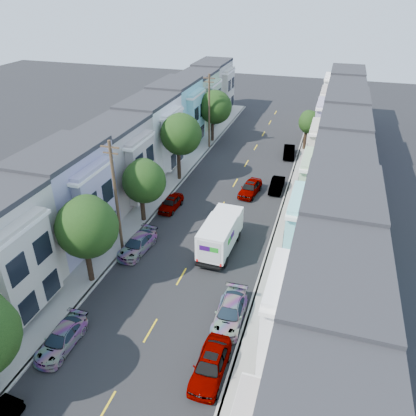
# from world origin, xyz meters

# --- Properties ---
(ground) EXTENTS (160.00, 160.00, 0.00)m
(ground) POSITION_xyz_m (0.00, 0.00, 0.00)
(ground) COLOR black
(ground) RESTS_ON ground
(road_slab) EXTENTS (12.00, 70.00, 0.02)m
(road_slab) POSITION_xyz_m (0.00, 15.00, 0.01)
(road_slab) COLOR black
(road_slab) RESTS_ON ground
(curb_left) EXTENTS (0.30, 70.00, 0.15)m
(curb_left) POSITION_xyz_m (-6.05, 15.00, 0.07)
(curb_left) COLOR gray
(curb_left) RESTS_ON ground
(curb_right) EXTENTS (0.30, 70.00, 0.15)m
(curb_right) POSITION_xyz_m (6.05, 15.00, 0.07)
(curb_right) COLOR gray
(curb_right) RESTS_ON ground
(sidewalk_left) EXTENTS (2.60, 70.00, 0.15)m
(sidewalk_left) POSITION_xyz_m (-7.35, 15.00, 0.07)
(sidewalk_left) COLOR gray
(sidewalk_left) RESTS_ON ground
(sidewalk_right) EXTENTS (2.60, 70.00, 0.15)m
(sidewalk_right) POSITION_xyz_m (7.35, 15.00, 0.07)
(sidewalk_right) COLOR gray
(sidewalk_right) RESTS_ON ground
(centerline) EXTENTS (0.12, 70.00, 0.01)m
(centerline) POSITION_xyz_m (0.00, 15.00, 0.00)
(centerline) COLOR gold
(centerline) RESTS_ON ground
(townhouse_row_left) EXTENTS (5.00, 70.00, 8.50)m
(townhouse_row_left) POSITION_xyz_m (-11.15, 15.00, 0.00)
(townhouse_row_left) COLOR #96B990
(townhouse_row_left) RESTS_ON ground
(townhouse_row_right) EXTENTS (5.00, 70.00, 8.50)m
(townhouse_row_right) POSITION_xyz_m (11.15, 15.00, 0.00)
(townhouse_row_right) COLOR #96B990
(townhouse_row_right) RESTS_ON ground
(tree_b) EXTENTS (4.59, 4.59, 7.37)m
(tree_b) POSITION_xyz_m (-6.30, -2.57, 5.05)
(tree_b) COLOR black
(tree_b) RESTS_ON ground
(tree_c) EXTENTS (4.13, 4.13, 6.44)m
(tree_c) POSITION_xyz_m (-6.30, 7.02, 4.35)
(tree_c) COLOR black
(tree_c) RESTS_ON ground
(tree_d) EXTENTS (4.70, 4.70, 8.01)m
(tree_d) POSITION_xyz_m (-6.30, 16.95, 5.63)
(tree_d) COLOR black
(tree_d) RESTS_ON ground
(tree_e) EXTENTS (4.70, 4.70, 7.46)m
(tree_e) POSITION_xyz_m (-6.30, 30.59, 5.09)
(tree_e) COLOR black
(tree_e) RESTS_ON ground
(tree_far_r) EXTENTS (3.10, 3.10, 5.51)m
(tree_far_r) POSITION_xyz_m (6.89, 31.21, 3.92)
(tree_far_r) COLOR black
(tree_far_r) RESTS_ON ground
(utility_pole_near) EXTENTS (1.60, 0.26, 10.00)m
(utility_pole_near) POSITION_xyz_m (-6.30, 2.00, 5.15)
(utility_pole_near) COLOR #42301E
(utility_pole_near) RESTS_ON ground
(utility_pole_far) EXTENTS (1.60, 0.26, 10.00)m
(utility_pole_far) POSITION_xyz_m (-6.30, 28.00, 5.15)
(utility_pole_far) COLOR #42301E
(utility_pole_far) RESTS_ON ground
(fedex_truck) EXTENTS (2.45, 6.36, 3.05)m
(fedex_truck) POSITION_xyz_m (1.96, 4.51, 1.70)
(fedex_truck) COLOR silver
(fedex_truck) RESTS_ON ground
(lead_sedan) EXTENTS (2.29, 4.76, 1.49)m
(lead_sedan) POSITION_xyz_m (2.22, 15.73, 0.74)
(lead_sedan) COLOR black
(lead_sedan) RESTS_ON ground
(parked_left_b) EXTENTS (1.79, 4.22, 1.26)m
(parked_left_b) POSITION_xyz_m (-4.90, -8.93, 0.63)
(parked_left_b) COLOR black
(parked_left_b) RESTS_ON ground
(parked_left_c) EXTENTS (2.32, 4.70, 1.36)m
(parked_left_c) POSITION_xyz_m (-4.90, 2.20, 0.68)
(parked_left_c) COLOR #9598AB
(parked_left_c) RESTS_ON ground
(parked_left_d) EXTENTS (1.73, 4.12, 1.31)m
(parked_left_d) POSITION_xyz_m (-4.90, 10.06, 0.66)
(parked_left_d) COLOR #380707
(parked_left_d) RESTS_ON ground
(parked_right_a) EXTENTS (1.85, 4.76, 1.54)m
(parked_right_a) POSITION_xyz_m (4.90, -8.10, 0.77)
(parked_right_a) COLOR #4A4B50
(parked_right_a) RESTS_ON ground
(parked_right_b) EXTENTS (2.06, 4.64, 1.38)m
(parked_right_b) POSITION_xyz_m (4.90, -3.43, 0.69)
(parked_right_b) COLOR silver
(parked_right_b) RESTS_ON ground
(parked_right_c) EXTENTS (1.37, 3.86, 1.29)m
(parked_right_c) POSITION_xyz_m (4.90, 17.53, 0.64)
(parked_right_c) COLOR black
(parked_right_c) RESTS_ON ground
(parked_right_d) EXTENTS (1.87, 4.24, 1.37)m
(parked_right_d) POSITION_xyz_m (4.90, 28.00, 0.68)
(parked_right_d) COLOR black
(parked_right_d) RESTS_ON ground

